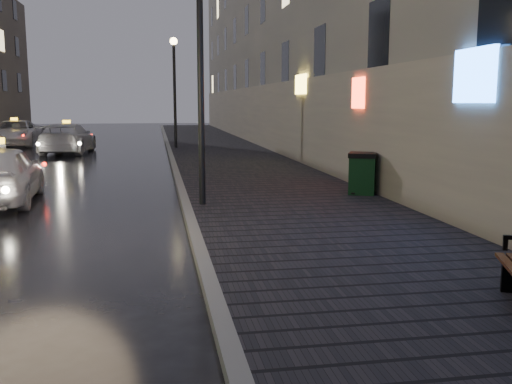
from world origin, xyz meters
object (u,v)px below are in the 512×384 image
at_px(lamp_far, 174,79).
at_px(taxi_mid, 67,138).
at_px(trash_bin, 362,173).
at_px(lamp_near, 200,48).
at_px(taxi_far, 15,133).

height_order(lamp_far, taxi_mid, lamp_far).
bearing_deg(trash_bin, lamp_far, 129.27).
relative_size(lamp_near, lamp_far, 1.00).
xyz_separation_m(lamp_near, taxi_far, (-8.51, 20.59, -2.79)).
bearing_deg(taxi_far, lamp_near, -69.10).
distance_m(lamp_near, taxi_far, 22.46).
distance_m(lamp_near, trash_bin, 4.91).
bearing_deg(lamp_far, lamp_near, -90.00).
bearing_deg(taxi_far, trash_bin, -59.44).
bearing_deg(taxi_far, lamp_far, -29.91).
xyz_separation_m(lamp_far, trash_bin, (3.95, -15.26, -2.83)).
distance_m(lamp_far, taxi_far, 10.07).
relative_size(lamp_far, taxi_mid, 1.09).
height_order(taxi_mid, taxi_far, taxi_mid).
relative_size(lamp_near, trash_bin, 5.24).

